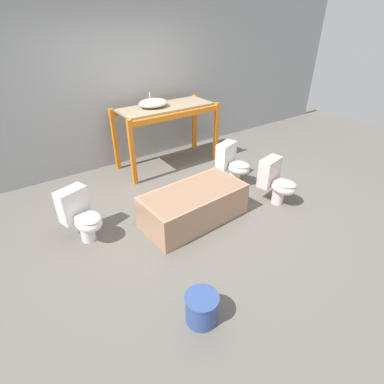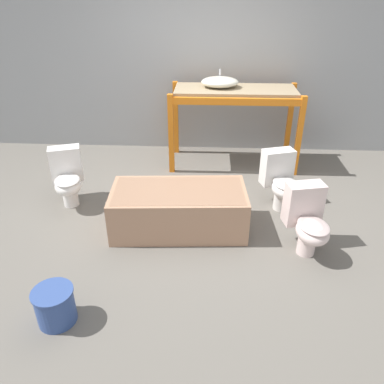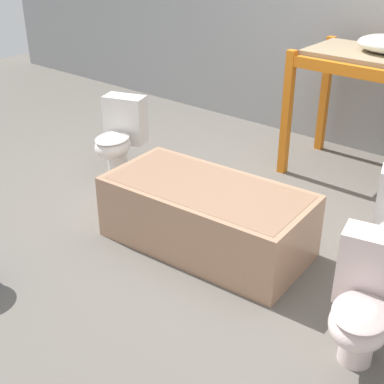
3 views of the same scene
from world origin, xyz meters
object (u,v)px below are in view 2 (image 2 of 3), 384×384
(bathtub_main, at_px, (179,207))
(toilet_extra, at_px, (307,219))
(sink_basin, at_px, (220,82))
(toilet_far, at_px, (281,180))
(toilet_near, at_px, (67,176))
(bucket_white, at_px, (55,305))

(bathtub_main, xyz_separation_m, toilet_extra, (1.26, -0.31, 0.09))
(sink_basin, bearing_deg, bathtub_main, -103.28)
(sink_basin, relative_size, bathtub_main, 0.35)
(bathtub_main, bearing_deg, toilet_far, 20.74)
(sink_basin, distance_m, bathtub_main, 2.04)
(toilet_near, bearing_deg, toilet_far, -17.49)
(bathtub_main, distance_m, toilet_far, 1.26)
(sink_basin, distance_m, toilet_far, 1.67)
(bucket_white, bearing_deg, toilet_extra, 25.86)
(toilet_extra, height_order, bucket_white, toilet_extra)
(toilet_near, xyz_separation_m, toilet_extra, (2.61, -0.78, 0.00))
(bathtub_main, height_order, toilet_near, toilet_near)
(toilet_near, height_order, toilet_extra, same)
(toilet_near, distance_m, toilet_far, 2.49)
(toilet_near, height_order, bucket_white, toilet_near)
(toilet_far, xyz_separation_m, toilet_extra, (0.12, -0.83, 0.00))
(sink_basin, xyz_separation_m, bucket_white, (-1.27, -3.11, -1.00))
(toilet_far, relative_size, toilet_extra, 1.00)
(toilet_far, bearing_deg, toilet_near, 164.08)
(bathtub_main, relative_size, toilet_near, 2.18)
(toilet_far, bearing_deg, toilet_extra, -98.49)
(toilet_far, xyz_separation_m, bucket_white, (-1.99, -1.85, -0.19))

